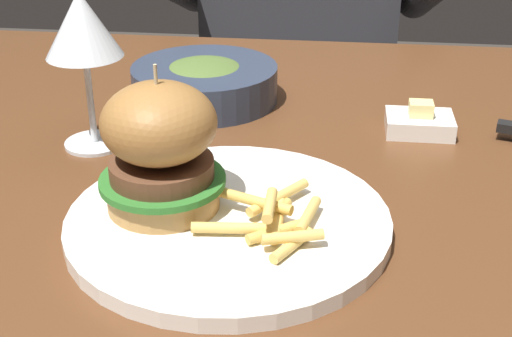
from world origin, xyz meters
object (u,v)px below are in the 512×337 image
butter_dish (419,123)px  wine_glass (82,30)px  burger_sandwich (160,147)px  diner_person (298,86)px  soup_bowl (205,82)px  main_plate (229,222)px

butter_dish → wine_glass: bearing=-168.0°
burger_sandwich → diner_person: 0.87m
soup_bowl → diner_person: size_ratio=0.15×
diner_person → burger_sandwich: bearing=-94.7°
burger_sandwich → butter_dish: (0.24, 0.22, -0.06)m
soup_bowl → wine_glass: bearing=-123.4°
main_plate → soup_bowl: bearing=104.1°
main_plate → burger_sandwich: (-0.06, 0.01, 0.06)m
butter_dish → soup_bowl: (-0.25, 0.07, 0.01)m
diner_person → main_plate: bearing=-90.7°
burger_sandwich → butter_dish: 0.33m
soup_bowl → diner_person: (0.08, 0.54, -0.20)m
main_plate → diner_person: diner_person is taller
wine_glass → soup_bowl: 0.20m
wine_glass → butter_dish: size_ratio=2.25×
soup_bowl → diner_person: diner_person is taller
burger_sandwich → diner_person: bearing=85.3°
butter_dish → burger_sandwich: bearing=-137.4°
butter_dish → diner_person: bearing=105.4°
burger_sandwich → butter_dish: burger_sandwich is taller
burger_sandwich → soup_bowl: burger_sandwich is taller
main_plate → soup_bowl: size_ratio=1.55×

